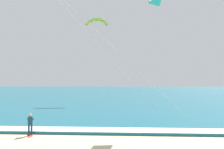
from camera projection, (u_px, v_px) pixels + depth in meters
The scene contains 5 objects.
sea at pixel (117, 92), 78.84m from camera, with size 200.00×120.00×0.20m, color #146075.
surf_foam at pixel (86, 130), 19.96m from camera, with size 200.00×1.92×0.04m, color white.
surfboard at pixel (30, 135), 18.81m from camera, with size 0.83×1.47×0.09m.
kitesurfer at pixel (30, 123), 18.85m from camera, with size 0.62×0.62×1.69m.
kite_distant at pixel (97, 21), 46.69m from camera, with size 4.40×1.40×1.59m.
Camera 1 is at (3.31, -5.45, 4.28)m, focal length 39.77 mm.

